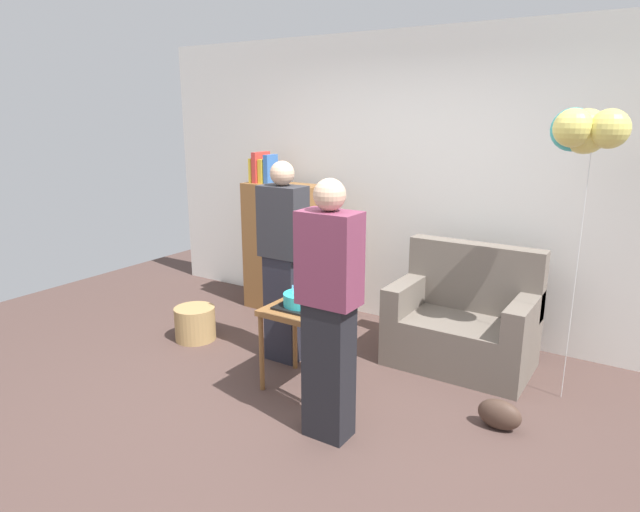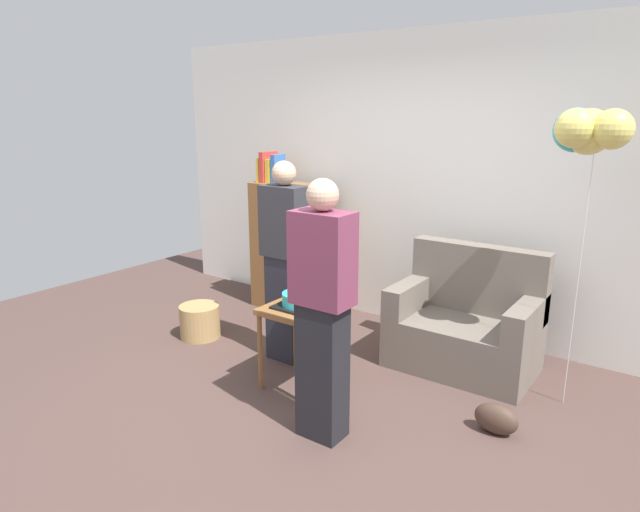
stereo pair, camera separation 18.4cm
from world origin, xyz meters
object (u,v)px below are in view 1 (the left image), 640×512
Objects in this scene: person_holding_cake at (329,311)px; balloon_bunch at (584,130)px; couch at (463,323)px; person_blowing_candles at (284,262)px; handbag at (499,414)px; wicker_basket at (195,323)px; bookshelf at (283,246)px; side_table at (301,320)px; birthday_cake at (301,301)px.

person_holding_cake is 0.81× the size of balloon_bunch.
couch is 0.67× the size of person_blowing_candles.
handbag is (0.53, -0.82, -0.24)m from couch.
bookshelf is at bearing 80.00° from wicker_basket.
handbag is at bearing 8.61° from side_table.
person_holding_cake reaches higher than couch.
side_table is (1.11, -1.28, -0.15)m from bookshelf.
person_holding_cake is (0.51, -0.44, 0.16)m from birthday_cake.
side_table is (-0.87, -1.03, 0.19)m from couch.
wicker_basket is 0.18× the size of balloon_bunch.
person_holding_cake reaches higher than birthday_cake.
couch is 2.33m from wicker_basket.
handbag is (1.40, 0.21, -0.43)m from side_table.
balloon_bunch is at bearing 13.06° from wicker_basket.
birthday_cake is at bearing -8.66° from wicker_basket.
side_table is 2.22× the size of handbag.
bookshelf is 5.72× the size of handbag.
wicker_basket reaches higher than handbag.
bookshelf is at bearing 130.86° from side_table.
person_blowing_candles and person_holding_cake have the same top height.
balloon_bunch reaches higher than wicker_basket.
handbag is at bearing 0.30° from wicker_basket.
handbag is at bearing -127.78° from person_holding_cake.
person_blowing_candles reaches higher than bookshelf.
person_holding_cake reaches higher than side_table.
person_blowing_candles is (-1.26, -0.72, 0.49)m from couch.
birthday_cake is 1.14× the size of handbag.
couch is 1.36m from side_table.
couch is 3.06× the size of wicker_basket.
couch is at bearing 20.99° from wicker_basket.
person_holding_cake is 5.82× the size of handbag.
birthday_cake reaches higher than side_table.
bookshelf is 1.70m from side_table.
balloon_bunch is at bearing -113.94° from person_holding_cake.
bookshelf is 1.22m from wicker_basket.
side_table is 2.28m from balloon_bunch.
balloon_bunch is (1.10, 1.32, 1.05)m from person_holding_cake.
birthday_cake is at bearing -24.80° from person_holding_cake.
couch is 0.67× the size of person_holding_cake.
balloon_bunch is (2.72, -0.41, 1.21)m from bookshelf.
side_table reaches higher than wicker_basket.
couch is at bearing 49.86° from side_table.
person_holding_cake is 2.04m from wicker_basket.
balloon_bunch is (0.74, -0.16, 1.54)m from couch.
balloon_bunch is at bearing 28.47° from side_table.
wicker_basket is at bearing -3.39° from person_holding_cake.
person_holding_cake is at bearing -40.83° from side_table.
bookshelf is at bearing 143.79° from person_blowing_candles.
bookshelf is 1.22m from person_blowing_candles.
person_blowing_candles is at bearing -24.07° from person_holding_cake.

